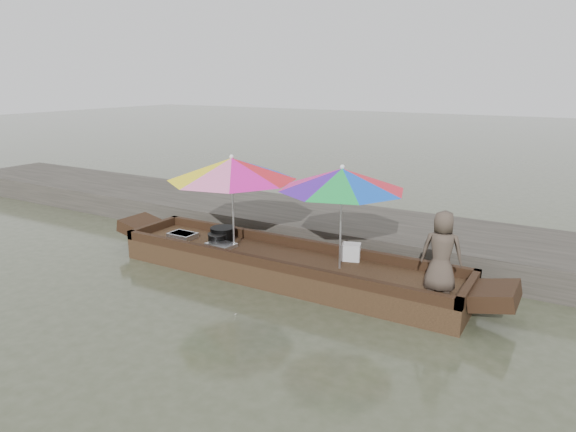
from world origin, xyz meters
The scene contains 11 objects.
water centered at (0.00, 0.00, 0.00)m, with size 80.00×80.00×0.00m, color #3A402B.
dock centered at (0.00, 2.20, 0.25)m, with size 22.00×2.20×0.50m, color #2D2B26.
boat_hull centered at (0.00, 0.00, 0.17)m, with size 5.71×1.20×0.35m, color black.
cooking_pot centered at (-1.40, 0.22, 0.46)m, with size 0.43×0.43×0.22m, color black.
tray_crayfish centered at (-2.07, -0.05, 0.39)m, with size 0.47×0.33×0.09m, color silver.
tray_scallop centered at (-1.19, -0.09, 0.38)m, with size 0.47×0.33×0.06m, color silver.
charcoal_grill centered at (-1.38, 0.06, 0.42)m, with size 0.31×0.31×0.15m, color black.
supply_bag centered at (0.95, 0.41, 0.48)m, with size 0.28×0.22×0.26m, color silver.
vendor centered at (2.44, -0.08, 0.90)m, with size 0.54×0.35×1.10m, color #44382F.
umbrella_bow centered at (-0.99, 0.00, 1.12)m, with size 2.09×2.09×1.55m, color red, non-canonical shape.
umbrella_stern centered at (0.95, 0.00, 1.12)m, with size 1.84×1.84×1.55m, color red, non-canonical shape.
Camera 1 is at (3.92, -6.56, 3.09)m, focal length 32.00 mm.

